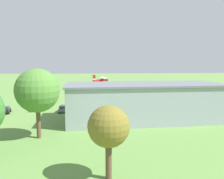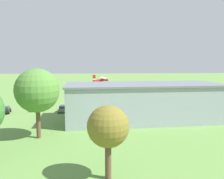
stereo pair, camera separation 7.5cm
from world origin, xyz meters
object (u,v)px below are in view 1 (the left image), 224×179
car_grey (63,109)px  person_beside_truck (85,105)px  biplane (101,80)px  car_white (36,107)px  person_by_parked_cars (187,106)px  person_watching_takeoff (165,103)px  tree_near_perimeter_road (109,127)px  tree_behind_hangar_left (37,91)px  person_near_hangar_door (193,105)px  car_black (6,110)px  hangar (144,102)px

car_grey → person_beside_truck: (-5.17, -4.75, -0.03)m
biplane → car_white: biplane is taller
person_beside_truck → person_by_parked_cars: bearing=173.2°
person_watching_takeoff → tree_near_perimeter_road: tree_near_perimeter_road is taller
biplane → tree_behind_hangar_left: bearing=76.1°
person_near_hangar_door → tree_near_perimeter_road: size_ratio=0.20×
car_grey → tree_near_perimeter_road: size_ratio=0.54×
person_by_parked_cars → tree_near_perimeter_road: bearing=56.5°
car_grey → tree_behind_hangar_left: (1.29, 19.69, 6.74)m
car_grey → car_white: car_white is taller
car_grey → person_watching_takeoff: bearing=-168.4°
car_grey → tree_near_perimeter_road: bearing=104.8°
tree_near_perimeter_road → tree_behind_hangar_left: bearing=-53.8°
biplane → person_beside_truck: (5.19, 22.58, -4.99)m
car_white → person_watching_takeoff: size_ratio=3.04×
car_black → tree_near_perimeter_road: (-22.40, 33.29, 4.61)m
car_white → tree_near_perimeter_road: tree_near_perimeter_road is taller
person_watching_takeoff → tree_behind_hangar_left: tree_behind_hangar_left is taller
car_white → person_by_parked_cars: (-39.37, 0.99, -0.08)m
hangar → person_by_parked_cars: hangar is taller
person_beside_truck → person_watching_takeoff: bearing=-177.7°
biplane → car_white: bearing=54.7°
car_grey → tree_behind_hangar_left: bearing=86.3°
biplane → car_black: (23.87, 27.62, -4.99)m
person_near_hangar_door → person_beside_truck: bearing=-2.9°
biplane → person_by_parked_cars: 34.15m
person_beside_truck → tree_near_perimeter_road: bearing=95.5°
tree_behind_hangar_left → person_by_parked_cars: bearing=-147.6°
hangar → car_white: 28.07m
biplane → person_near_hangar_door: (-24.25, 24.08, -5.06)m
person_by_parked_cars → person_beside_truck: bearing=-6.8°
person_beside_truck → car_grey: bearing=42.6°
person_by_parked_cars → person_watching_takeoff: size_ratio=0.98×
biplane → person_watching_takeoff: biplane is taller
biplane → car_grey: (10.36, 27.33, -4.96)m
hangar → car_black: bearing=-15.8°
hangar → car_grey: size_ratio=8.02×
hangar → car_black: 33.00m
person_beside_truck → tree_behind_hangar_left: size_ratio=0.15×
person_near_hangar_door → person_by_parked_cars: person_by_parked_cars is taller
car_grey → person_beside_truck: size_ratio=2.51×
tree_behind_hangar_left → person_near_hangar_door: bearing=-147.4°
car_white → person_watching_takeoff: (-34.71, -3.15, -0.06)m
person_near_hangar_door → person_beside_truck: person_beside_truck is taller
person_watching_takeoff → person_beside_truck: person_beside_truck is taller
car_black → person_by_parked_cars: (-45.68, -1.82, -0.04)m
biplane → car_grey: bearing=69.2°
biplane → person_beside_truck: bearing=77.1°
hangar → tree_near_perimeter_road: size_ratio=4.33×
car_grey → person_by_parked_cars: size_ratio=2.60×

